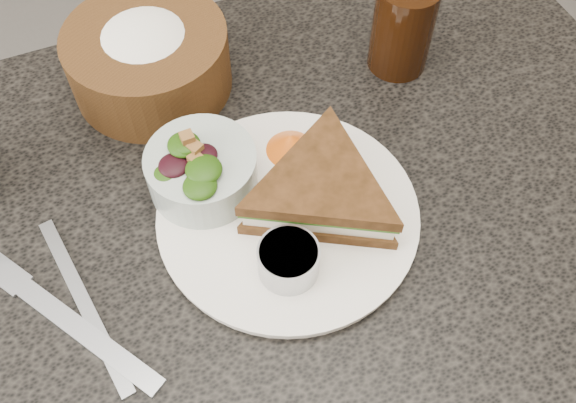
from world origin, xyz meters
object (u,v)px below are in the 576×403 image
(salad_bowl, at_px, (201,166))
(cola_glass, at_px, (403,23))
(dining_table, at_px, (261,365))
(bread_basket, at_px, (147,51))
(sandwich, at_px, (322,191))
(dressing_ramekin, at_px, (288,260))
(dinner_plate, at_px, (288,215))

(salad_bowl, relative_size, cola_glass, 0.92)
(salad_bowl, bearing_deg, dining_table, -74.25)
(salad_bowl, distance_m, bread_basket, 0.17)
(salad_bowl, bearing_deg, sandwich, -34.34)
(dressing_ramekin, relative_size, bread_basket, 0.32)
(dinner_plate, height_order, cola_glass, cola_glass)
(dining_table, bearing_deg, salad_bowl, 105.75)
(sandwich, relative_size, bread_basket, 0.98)
(dining_table, distance_m, sandwich, 0.42)
(dining_table, height_order, dressing_ramekin, dressing_ramekin)
(sandwich, relative_size, cola_glass, 1.48)
(dinner_plate, bearing_deg, salad_bowl, 136.01)
(dinner_plate, xyz_separation_m, dressing_ramekin, (-0.02, -0.06, 0.02))
(dressing_ramekin, bearing_deg, sandwich, 43.33)
(dining_table, relative_size, dinner_plate, 3.83)
(dressing_ramekin, distance_m, bread_basket, 0.30)
(salad_bowl, bearing_deg, cola_glass, 18.25)
(cola_glass, bearing_deg, dinner_plate, -143.18)
(salad_bowl, xyz_separation_m, bread_basket, (-0.01, 0.17, 0.01))
(sandwich, bearing_deg, dining_table, -149.09)
(dining_table, bearing_deg, dinner_plate, 8.13)
(sandwich, xyz_separation_m, cola_glass, (0.17, 0.16, 0.03))
(dining_table, distance_m, dinner_plate, 0.38)
(sandwich, bearing_deg, dinner_plate, -158.14)
(dinner_plate, relative_size, cola_glass, 2.14)
(dining_table, relative_size, sandwich, 5.56)
(dining_table, xyz_separation_m, salad_bowl, (-0.02, 0.07, 0.42))
(cola_glass, bearing_deg, dining_table, -147.50)
(dining_table, height_order, salad_bowl, salad_bowl)
(dining_table, distance_m, salad_bowl, 0.42)
(dinner_plate, height_order, dressing_ramekin, dressing_ramekin)
(dinner_plate, distance_m, cola_glass, 0.26)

